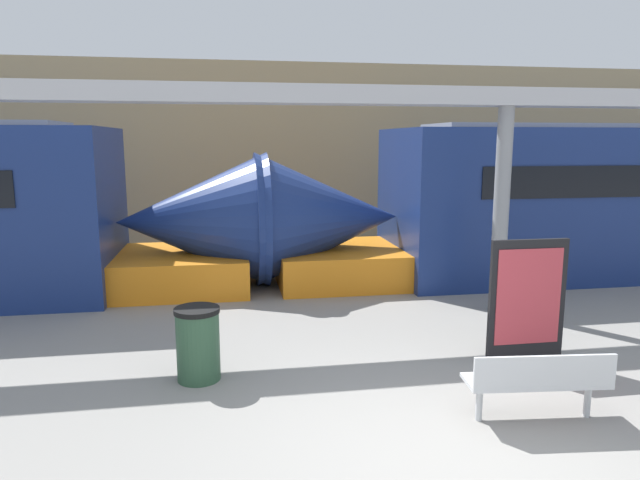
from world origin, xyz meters
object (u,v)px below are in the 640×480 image
(trash_bin, at_px, (198,344))
(poster_board, at_px, (527,302))
(bench_near, at_px, (539,379))
(support_column_near, at_px, (501,211))

(trash_bin, bearing_deg, poster_board, -2.48)
(bench_near, relative_size, trash_bin, 1.66)
(bench_near, height_order, trash_bin, trash_bin)
(trash_bin, distance_m, poster_board, 4.17)
(trash_bin, relative_size, poster_board, 0.55)
(bench_near, relative_size, poster_board, 0.91)
(bench_near, xyz_separation_m, support_column_near, (1.42, 3.73, 1.24))
(bench_near, bearing_deg, poster_board, 71.02)
(poster_board, bearing_deg, bench_near, -114.64)
(bench_near, xyz_separation_m, poster_board, (0.68, 1.48, 0.36))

